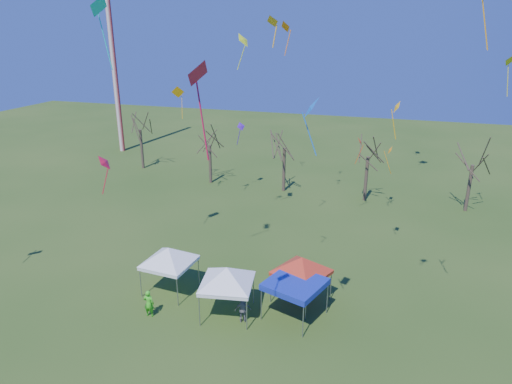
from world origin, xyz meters
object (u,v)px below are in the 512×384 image
Objects in this scene: radio_mast at (113,58)px; tree_0 at (139,115)px; tree_4 at (476,148)px; tent_white_mid at (227,271)px; tree_1 at (209,131)px; tree_2 at (285,132)px; tent_blue at (295,284)px; tree_3 at (369,141)px; tent_white_west at (168,251)px; person_grey at (243,310)px; tent_red at (302,260)px; person_green at (149,303)px.

tree_0 is (7.15, -6.62, -6.01)m from radio_mast.
tent_white_mid is at bearing -125.28° from tree_4.
tree_1 is at bearing 114.81° from tent_white_mid.
tree_2 is 22.70m from tent_blue.
tent_blue is (31.61, -31.13, -10.31)m from radio_mast.
tree_0 is 27.09m from tree_3.
person_grey is at bearing -18.05° from tent_white_west.
tree_0 is at bearing -42.77° from radio_mast.
tree_2 is 21.49m from tent_white_west.
tree_4 is (17.72, -0.38, -0.23)m from tree_2.
radio_mast is 45.55m from tent_blue.
tent_white_west is at bearing -39.22° from person_grey.
tree_0 reaches higher than person_grey.
tree_2 is at bearing -1.85° from tree_1.
tree_2 is (18.48, -3.01, -0.20)m from tree_0.
tent_blue is at bearing -96.54° from tree_3.
tree_4 is 1.94× the size of tent_white_west.
tent_white_mid is (20.58, -25.46, -3.54)m from tree_0.
tent_white_west is 8.46m from tent_red.
tree_2 is 2.13× the size of tent_blue.
tree_1 is 0.92× the size of tree_2.
tree_3 is 4.92× the size of person_grey.
tree_0 is 2.06× the size of tent_white_mid.
tent_blue is at bearing -74.48° from tree_2.
tree_4 reaches higher than tree_1.
radio_mast reaches higher than tent_blue.
tree_0 is 1.07× the size of tree_4.
tent_white_mid is 2.54× the size of person_grey.
tree_1 is 4.69× the size of person_grey.
person_green is (-8.28, -4.21, -2.01)m from tent_red.
tree_0 reaches higher than tent_red.
person_grey is (21.71, -25.92, -5.68)m from tree_0.
tree_2 is at bearing -9.24° from tree_0.
person_green is at bearing -160.51° from tent_white_mid.
tree_1 is 22.38m from tent_white_west.
tree_0 is at bearing 134.93° from tent_blue.
tree_3 is 19.87m from tent_red.
tree_2 is 4.76× the size of person_green.
tree_4 is 29.03m from tent_white_west.
tree_3 is at bearing -124.06° from person_grey.
tree_1 is 8.42m from tree_2.
tree_2 reaches higher than tree_1.
radio_mast is at bearing 151.52° from tree_1.
tree_3 is at bearing 62.59° from tent_white_west.
tree_2 is at bearing 105.52° from tent_blue.
tree_0 reaches higher than tent_white_west.
radio_mast reaches higher than tree_2.
tree_2 is (25.63, -9.62, -6.21)m from radio_mast.
tree_1 is 25.20m from tent_white_mid.
person_green is at bearing -130.26° from tree_4.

